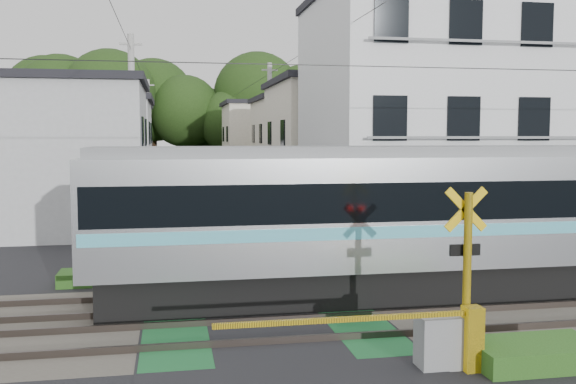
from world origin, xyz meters
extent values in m
plane|color=black|center=(0.00, 0.00, 0.00)|extent=(120.00, 120.00, 0.00)
cube|color=#47423A|center=(0.00, 0.00, 0.00)|extent=(120.00, 6.00, 0.00)
cube|color=black|center=(0.00, 0.00, 0.01)|extent=(5.20, 120.00, 0.00)
cube|color=#145126|center=(-1.90, 0.00, 0.01)|extent=(1.30, 6.00, 0.00)
cube|color=#145126|center=(1.90, 0.00, 0.01)|extent=(1.30, 6.00, 0.00)
cube|color=#3F3833|center=(0.00, -1.90, 0.07)|extent=(120.00, 0.08, 0.14)
cube|color=#3F3833|center=(0.00, -0.50, 0.07)|extent=(120.00, 0.08, 0.14)
cube|color=#3F3833|center=(0.00, 0.50, 0.07)|extent=(120.00, 0.08, 0.14)
cube|color=#3F3833|center=(0.00, 1.90, 0.07)|extent=(120.00, 0.08, 0.14)
cube|color=black|center=(4.97, 1.20, 0.45)|extent=(17.10, 2.36, 0.89)
cube|color=black|center=(-1.26, 1.20, 0.30)|extent=(2.37, 2.18, 0.59)
cube|color=silver|center=(4.97, 1.20, 2.18)|extent=(17.81, 2.77, 2.57)
cube|color=black|center=(4.97, 1.20, 2.49)|extent=(17.53, 2.81, 0.87)
cube|color=#52B8CE|center=(4.97, 1.20, 1.82)|extent=(17.63, 2.80, 0.28)
cube|color=slate|center=(4.97, 1.20, 3.58)|extent=(17.46, 2.27, 0.24)
cube|color=black|center=(-3.89, 1.20, 2.56)|extent=(0.10, 2.38, 1.54)
cylinder|color=yellow|center=(3.00, -3.60, 1.50)|extent=(0.14, 0.14, 3.00)
cube|color=yellow|center=(3.00, -3.50, 2.70)|extent=(0.77, 0.05, 0.77)
cube|color=yellow|center=(3.00, -3.50, 2.70)|extent=(0.77, 0.05, 0.77)
cube|color=black|center=(3.00, -3.50, 2.00)|extent=(0.55, 0.05, 0.20)
sphere|color=#FF0C07|center=(2.84, -3.44, 2.00)|extent=(0.16, 0.16, 0.16)
sphere|color=#FF0C07|center=(3.16, -3.44, 2.00)|extent=(0.16, 0.16, 0.16)
cube|color=gray|center=(2.50, -3.60, 0.45)|extent=(0.70, 0.50, 0.90)
cube|color=yellow|center=(3.00, -3.85, 0.55)|extent=(0.30, 0.30, 1.10)
cube|color=yellow|center=(0.75, -3.85, 1.00)|extent=(4.20, 0.08, 0.08)
cylinder|color=yellow|center=(-3.00, 3.60, 1.50)|extent=(0.14, 0.14, 3.00)
cube|color=yellow|center=(-3.00, 3.50, 2.70)|extent=(0.77, 0.05, 0.77)
cube|color=yellow|center=(-3.00, 3.50, 2.70)|extent=(0.77, 0.05, 0.77)
cube|color=black|center=(-3.00, 3.50, 2.00)|extent=(0.55, 0.05, 0.20)
sphere|color=#FF0C07|center=(-3.16, 3.44, 2.00)|extent=(0.16, 0.16, 0.16)
sphere|color=#FF0C07|center=(-2.84, 3.44, 2.00)|extent=(0.16, 0.16, 0.16)
cube|color=gray|center=(-2.50, 3.60, 0.45)|extent=(0.70, 0.50, 0.90)
cube|color=yellow|center=(-3.00, 3.85, 0.55)|extent=(0.30, 0.30, 1.10)
cube|color=yellow|center=(-0.75, 3.85, 1.00)|extent=(4.20, 0.08, 0.08)
cube|color=silver|center=(8.50, 9.50, 4.50)|extent=(10.00, 8.00, 9.00)
cube|color=black|center=(4.80, 5.47, 1.50)|extent=(1.10, 0.06, 1.40)
cube|color=black|center=(7.25, 5.47, 1.50)|extent=(1.10, 0.06, 1.40)
cube|color=black|center=(9.70, 5.47, 1.50)|extent=(1.10, 0.06, 1.40)
cube|color=gray|center=(8.50, 5.25, 0.90)|extent=(9.00, 0.06, 0.08)
cube|color=black|center=(4.80, 5.47, 4.50)|extent=(1.10, 0.06, 1.40)
cube|color=black|center=(7.25, 5.47, 4.50)|extent=(1.10, 0.06, 1.40)
cube|color=black|center=(9.70, 5.47, 4.50)|extent=(1.10, 0.06, 1.40)
cube|color=gray|center=(8.50, 5.25, 3.90)|extent=(9.00, 0.06, 0.08)
cube|color=black|center=(4.80, 5.47, 7.50)|extent=(1.10, 0.06, 1.40)
cube|color=black|center=(7.25, 5.47, 7.50)|extent=(1.10, 0.06, 1.40)
cube|color=black|center=(9.70, 5.47, 7.50)|extent=(1.10, 0.06, 1.40)
cube|color=gray|center=(8.50, 5.25, 6.90)|extent=(9.00, 0.06, 0.08)
cube|color=#B6B9BC|center=(-6.50, 14.00, 3.00)|extent=(7.00, 7.00, 6.00)
cube|color=black|center=(-6.50, 14.00, 6.15)|extent=(7.35, 7.35, 0.30)
cube|color=black|center=(-2.97, 12.25, 1.30)|extent=(0.06, 1.00, 1.20)
cube|color=black|center=(-2.97, 15.75, 1.30)|extent=(0.06, 1.00, 1.20)
cube|color=black|center=(-2.97, 12.25, 4.10)|extent=(0.06, 1.00, 1.20)
cube|color=black|center=(-2.97, 15.75, 4.10)|extent=(0.06, 1.00, 1.20)
cube|color=beige|center=(6.80, 18.00, 3.25)|extent=(7.00, 8.00, 6.50)
cube|color=black|center=(6.80, 18.00, 6.65)|extent=(7.35, 8.40, 0.30)
cube|color=black|center=(3.27, 16.00, 1.30)|extent=(0.06, 1.00, 1.20)
cube|color=black|center=(3.27, 20.00, 1.30)|extent=(0.06, 1.00, 1.20)
cube|color=black|center=(3.27, 16.00, 4.10)|extent=(0.06, 1.00, 1.20)
cube|color=black|center=(3.27, 20.00, 4.10)|extent=(0.06, 1.00, 1.20)
cube|color=#B6B9BC|center=(-7.00, 23.00, 2.90)|extent=(8.00, 7.00, 5.80)
cube|color=black|center=(-7.00, 23.00, 5.95)|extent=(8.40, 7.35, 0.30)
cube|color=black|center=(-2.97, 21.25, 1.30)|extent=(0.06, 1.00, 1.20)
cube|color=black|center=(-2.97, 24.75, 1.30)|extent=(0.06, 1.00, 1.20)
cube|color=black|center=(-2.97, 21.25, 4.10)|extent=(0.06, 1.00, 1.20)
cube|color=black|center=(-2.97, 24.75, 4.10)|extent=(0.06, 1.00, 1.20)
cube|color=beige|center=(7.20, 28.00, 3.10)|extent=(7.00, 7.00, 6.20)
cube|color=black|center=(7.20, 28.00, 6.35)|extent=(7.35, 7.35, 0.30)
cube|color=black|center=(3.67, 26.25, 1.30)|extent=(0.06, 1.00, 1.20)
cube|color=black|center=(3.67, 29.75, 1.30)|extent=(0.06, 1.00, 1.20)
cube|color=black|center=(3.67, 26.25, 4.10)|extent=(0.06, 1.00, 1.20)
cube|color=black|center=(3.67, 29.75, 4.10)|extent=(0.06, 1.00, 1.20)
cube|color=beige|center=(-6.80, 33.00, 3.00)|extent=(7.00, 8.00, 6.00)
cube|color=black|center=(-6.80, 33.00, 6.15)|extent=(7.35, 8.40, 0.30)
cube|color=black|center=(-3.27, 31.00, 1.30)|extent=(0.06, 1.00, 1.20)
cube|color=black|center=(-3.27, 35.00, 1.30)|extent=(0.06, 1.00, 1.20)
cube|color=black|center=(-3.27, 31.00, 4.10)|extent=(0.06, 1.00, 1.20)
cube|color=black|center=(-3.27, 35.00, 4.10)|extent=(0.06, 1.00, 1.20)
cube|color=beige|center=(6.50, 38.00, 3.20)|extent=(8.00, 7.00, 6.40)
cube|color=black|center=(6.50, 38.00, 6.55)|extent=(8.40, 7.35, 0.30)
cube|color=black|center=(2.47, 36.25, 1.30)|extent=(0.06, 1.00, 1.20)
cube|color=black|center=(2.47, 39.75, 1.30)|extent=(0.06, 1.00, 1.20)
cube|color=black|center=(2.47, 36.25, 4.10)|extent=(0.06, 1.00, 1.20)
cube|color=black|center=(2.47, 39.75, 4.10)|extent=(0.06, 1.00, 1.20)
cube|color=#1F3812|center=(0.00, 50.00, 1.00)|extent=(40.00, 10.00, 2.00)
cylinder|color=#332114|center=(-13.23, 50.47, 2.88)|extent=(0.50, 0.50, 5.76)
sphere|color=#1F3812|center=(-13.23, 50.47, 7.48)|extent=(8.06, 8.06, 8.06)
cylinder|color=#332114|center=(-11.66, 48.26, 2.85)|extent=(0.50, 0.50, 5.70)
sphere|color=#1F3812|center=(-11.66, 48.26, 7.41)|extent=(7.98, 7.98, 7.98)
cylinder|color=#332114|center=(-9.09, 46.24, 2.07)|extent=(0.50, 0.50, 4.15)
sphere|color=#1F3812|center=(-9.09, 46.24, 5.39)|extent=(5.81, 5.81, 5.81)
cylinder|color=#332114|center=(-7.15, 46.36, 2.93)|extent=(0.50, 0.50, 5.87)
sphere|color=#1F3812|center=(-7.15, 46.36, 7.63)|extent=(8.22, 8.22, 8.22)
cylinder|color=#332114|center=(-3.36, 50.03, 2.85)|extent=(0.50, 0.50, 5.70)
sphere|color=#1F3812|center=(-3.36, 50.03, 7.41)|extent=(7.98, 7.98, 7.98)
cylinder|color=#332114|center=(-0.48, 47.63, 2.41)|extent=(0.50, 0.50, 4.83)
sphere|color=#1F3812|center=(-0.48, 47.63, 6.27)|extent=(6.76, 6.76, 6.76)
cylinder|color=#332114|center=(1.19, 50.71, 2.22)|extent=(0.50, 0.50, 4.44)
sphere|color=#1F3812|center=(1.19, 50.71, 5.78)|extent=(6.22, 6.22, 6.22)
cylinder|color=#332114|center=(3.61, 46.41, 2.05)|extent=(0.50, 0.50, 4.10)
sphere|color=#1F3812|center=(3.61, 46.41, 5.33)|extent=(5.74, 5.74, 5.74)
cylinder|color=#332114|center=(6.42, 47.71, 2.99)|extent=(0.50, 0.50, 5.98)
sphere|color=#1F3812|center=(6.42, 47.71, 7.78)|extent=(8.37, 8.37, 8.37)
cylinder|color=#332114|center=(9.65, 45.13, 2.41)|extent=(0.50, 0.50, 4.82)
sphere|color=#1F3812|center=(9.65, 45.13, 6.26)|extent=(6.74, 6.74, 6.74)
cylinder|color=#332114|center=(10.70, 46.10, 2.67)|extent=(0.50, 0.50, 5.35)
sphere|color=#1F3812|center=(10.70, 46.10, 6.95)|extent=(7.49, 7.49, 7.49)
cylinder|color=#332114|center=(13.27, 49.80, 2.10)|extent=(0.50, 0.50, 4.20)
sphere|color=#1F3812|center=(13.27, 49.80, 5.47)|extent=(5.89, 5.89, 5.89)
cube|color=black|center=(6.00, 1.20, 5.60)|extent=(60.00, 0.02, 0.02)
cylinder|color=#A5A5A0|center=(-3.40, 13.00, 4.00)|extent=(0.26, 0.26, 8.00)
cube|color=#A5A5A0|center=(-3.40, 13.00, 7.60)|extent=(0.90, 0.08, 0.08)
cylinder|color=#A5A5A0|center=(3.60, 22.00, 4.00)|extent=(0.26, 0.26, 8.00)
cube|color=#A5A5A0|center=(3.60, 22.00, 7.60)|extent=(0.90, 0.08, 0.08)
cylinder|color=#A5A5A0|center=(-3.40, 34.00, 4.00)|extent=(0.26, 0.26, 8.00)
cube|color=#A5A5A0|center=(-3.40, 34.00, 7.60)|extent=(0.90, 0.08, 0.08)
cube|color=black|center=(-3.40, 23.50, 7.40)|extent=(0.02, 42.00, 0.02)
cube|color=black|center=(3.60, 23.50, 7.40)|extent=(0.02, 42.00, 0.02)
imported|color=#30313D|center=(0.88, 30.47, 0.91)|extent=(0.78, 0.67, 1.81)
cube|color=#2D5E1E|center=(4.20, -3.80, 0.20)|extent=(2.20, 1.20, 0.40)
cube|color=#2D5E1E|center=(-4.00, 3.90, 0.18)|extent=(1.80, 1.00, 0.36)
cube|color=#2D5E1E|center=(4.60, 3.20, 0.15)|extent=(1.50, 0.90, 0.30)
camera|label=1|loc=(-1.96, -13.62, 3.95)|focal=40.00mm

